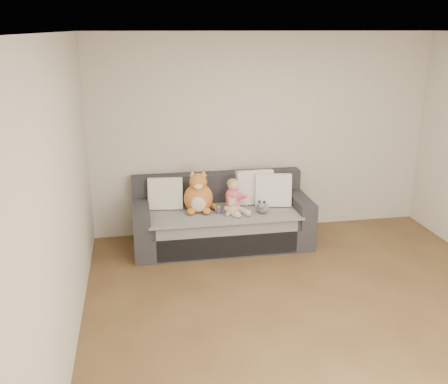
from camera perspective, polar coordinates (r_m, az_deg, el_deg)
name	(u,v)px	position (r m, az deg, el deg)	size (l,w,h in m)	color
room_shell	(319,180)	(4.68, 10.82, 1.36)	(5.00, 5.00, 5.00)	brown
sofa	(221,220)	(6.34, -0.31, -3.25)	(2.20, 0.94, 0.85)	#2D2D33
cushion_left	(165,193)	(6.27, -6.70, -0.16)	(0.45, 0.24, 0.41)	silver
cushion_right_back	(255,187)	(6.42, 3.53, 0.58)	(0.48, 0.23, 0.45)	silver
cushion_right_front	(273,190)	(6.35, 5.64, 0.24)	(0.48, 0.28, 0.43)	silver
toddler	(234,197)	(6.16, 1.16, -0.63)	(0.28, 0.42, 0.41)	#F2557F
plush_cat	(199,196)	(6.13, -2.92, -0.43)	(0.43, 0.37, 0.55)	#C35B2B
teddy_bear	(232,208)	(6.02, 0.88, -1.84)	(0.18, 0.15, 0.24)	#CBB88C
plush_cow	(262,207)	(6.12, 4.40, -1.74)	(0.15, 0.22, 0.18)	white
sippy_cup	(219,209)	(6.09, -0.60, -1.97)	(0.09, 0.08, 0.11)	#653BA1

